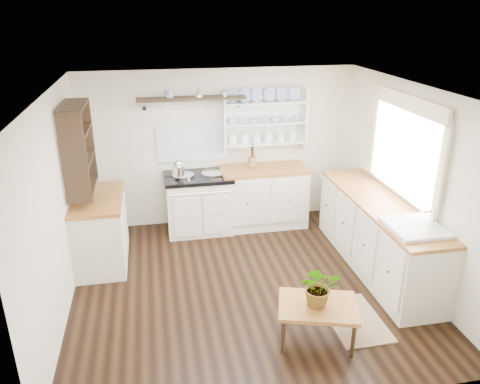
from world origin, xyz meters
name	(u,v)px	position (x,y,z in m)	size (l,w,h in m)	color
floor	(245,285)	(0.00, 0.00, 0.00)	(4.00, 3.80, 0.01)	black
wall_back	(220,148)	(0.00, 1.90, 1.15)	(4.00, 0.02, 2.30)	silver
wall_right	(411,184)	(2.00, 0.00, 1.15)	(0.02, 3.80, 2.30)	silver
wall_left	(56,210)	(-2.00, 0.00, 1.15)	(0.02, 3.80, 2.30)	silver
ceiling	(246,91)	(0.00, 0.00, 2.30)	(4.00, 3.80, 0.01)	white
window	(406,147)	(1.95, 0.15, 1.56)	(0.08, 1.55, 1.22)	white
aga_cooker	(199,203)	(-0.37, 1.57, 0.44)	(0.96, 0.67, 0.89)	white
back_cabinets	(263,196)	(0.60, 1.60, 0.46)	(1.27, 0.63, 0.90)	#F1E6CF
right_cabinets	(378,234)	(1.70, 0.10, 0.46)	(0.62, 2.43, 0.90)	#F1E6CF
belfast_sink	(413,237)	(1.70, -0.65, 0.80)	(0.55, 0.60, 0.45)	white
left_cabinets	(101,229)	(-1.70, 0.90, 0.46)	(0.62, 1.13, 0.90)	#F1E6CF
plate_rack	(264,120)	(0.65, 1.86, 1.56)	(1.20, 0.22, 0.90)	white
high_shelf	(192,99)	(-0.40, 1.78, 1.91)	(1.50, 0.29, 0.16)	black
left_shelving	(78,147)	(-1.84, 0.90, 1.55)	(0.28, 0.80, 1.05)	black
kettle	(178,168)	(-0.65, 1.45, 1.03)	(0.17, 0.17, 0.21)	silver
utensil_crock	(252,162)	(0.43, 1.68, 0.98)	(0.12, 0.12, 0.14)	#976437
center_table	(318,309)	(0.49, -1.09, 0.36)	(0.88, 0.74, 0.41)	brown
potted_plant	(319,286)	(0.49, -1.09, 0.62)	(0.38, 0.33, 0.42)	#3F7233
floor_rug	(354,319)	(1.00, -0.89, 0.01)	(0.55, 0.85, 0.02)	#967B57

